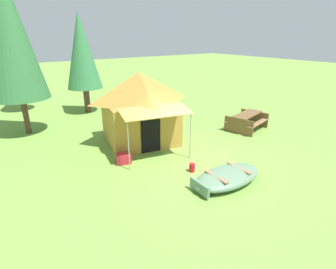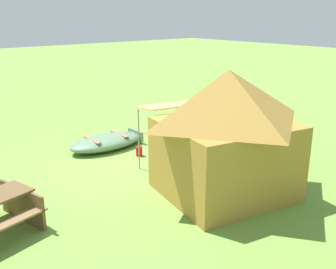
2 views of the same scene
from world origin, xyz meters
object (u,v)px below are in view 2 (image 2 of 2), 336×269
at_px(canvas_cabin_tent, 226,132).
at_px(fuel_can, 139,151).
at_px(cooler_box, 222,155).
at_px(beached_rowboat, 107,142).

bearing_deg(canvas_cabin_tent, fuel_can, -89.16).
distance_m(canvas_cabin_tent, fuel_can, 3.53).
bearing_deg(fuel_can, cooler_box, 129.72).
height_order(cooler_box, fuel_can, cooler_box).
xyz_separation_m(cooler_box, fuel_can, (1.55, -1.86, -0.03)).
bearing_deg(fuel_can, canvas_cabin_tent, 90.84).
distance_m(beached_rowboat, fuel_can, 1.24).
bearing_deg(beached_rowboat, cooler_box, 122.49).
distance_m(canvas_cabin_tent, cooler_box, 2.44).
bearing_deg(canvas_cabin_tent, beached_rowboat, -84.42).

